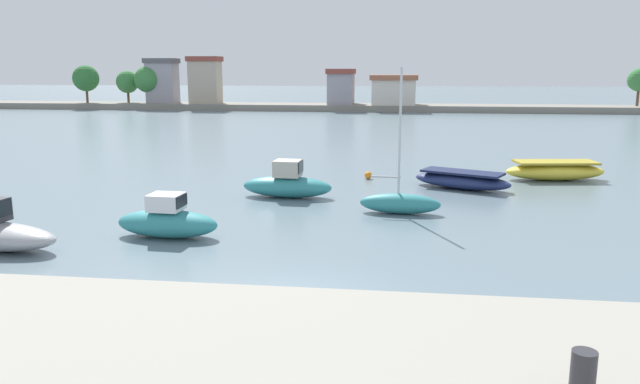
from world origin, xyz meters
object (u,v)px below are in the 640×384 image
object	(u,v)px
moored_boat_2	(287,184)
moored_boat_5	(555,171)
mooring_bollard	(583,374)
moored_boat_3	(400,202)
mooring_buoy_1	(368,175)
moored_boat_1	(167,221)
moored_boat_4	(462,180)

from	to	relation	value
moored_boat_2	moored_boat_5	world-z (taller)	moored_boat_2
mooring_bollard	moored_boat_3	xyz separation A→B (m)	(-2.20, 16.96, -1.57)
moored_boat_2	mooring_buoy_1	bearing A→B (deg)	59.94
mooring_bollard	moored_boat_3	world-z (taller)	moored_boat_3
moored_boat_1	mooring_buoy_1	distance (m)	13.91
mooring_bollard	moored_boat_3	bearing A→B (deg)	97.40
mooring_bollard	moored_boat_4	world-z (taller)	mooring_bollard
moored_boat_2	moored_boat_4	bearing A→B (deg)	24.36
moored_boat_5	moored_boat_4	bearing A→B (deg)	-157.30
moored_boat_4	mooring_buoy_1	xyz separation A→B (m)	(-4.68, 2.09, -0.21)
moored_boat_1	moored_boat_4	distance (m)	15.09
moored_boat_4	moored_boat_5	world-z (taller)	moored_boat_5
mooring_buoy_1	mooring_bollard	bearing A→B (deg)	-81.10
mooring_bollard	mooring_buoy_1	bearing A→B (deg)	98.90
moored_boat_3	moored_boat_4	world-z (taller)	moored_boat_3
moored_boat_1	moored_boat_4	world-z (taller)	moored_boat_1
moored_boat_1	moored_boat_3	world-z (taller)	moored_boat_3
moored_boat_2	moored_boat_4	size ratio (longest dim) A/B	0.83
moored_boat_2	moored_boat_3	world-z (taller)	moored_boat_3
moored_boat_1	moored_boat_2	size ratio (longest dim) A/B	0.88
moored_boat_4	moored_boat_3	bearing A→B (deg)	-92.41
moored_boat_5	mooring_bollard	bearing A→B (deg)	-111.20
moored_boat_2	moored_boat_5	distance (m)	14.60
moored_boat_1	moored_boat_4	bearing A→B (deg)	46.07
mooring_bollard	mooring_buoy_1	distance (m)	25.10
mooring_bollard	moored_boat_2	xyz separation A→B (m)	(-7.31, 19.54, -1.43)
moored_boat_2	mooring_buoy_1	size ratio (longest dim) A/B	10.44
moored_boat_3	mooring_buoy_1	size ratio (longest dim) A/B	14.45
moored_boat_4	mooring_buoy_1	distance (m)	5.13
mooring_bollard	moored_boat_4	xyz separation A→B (m)	(0.81, 22.65, -1.62)
mooring_buoy_1	moored_boat_5	bearing A→B (deg)	5.70
mooring_bollard	mooring_buoy_1	xyz separation A→B (m)	(-3.87, 24.73, -1.84)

